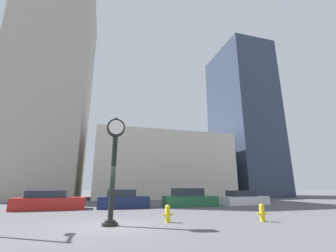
# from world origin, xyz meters

# --- Properties ---
(ground_plane) EXTENTS (200.00, 200.00, 0.00)m
(ground_plane) POSITION_xyz_m (0.00, 0.00, 0.00)
(ground_plane) COLOR #515156
(building_tall_tower) EXTENTS (10.49, 12.00, 30.63)m
(building_tall_tower) POSITION_xyz_m (-8.72, 24.00, 15.32)
(building_tall_tower) COLOR #ADA393
(building_tall_tower) RESTS_ON ground_plane
(building_storefront_row) EXTENTS (19.65, 12.00, 9.23)m
(building_storefront_row) POSITION_xyz_m (8.22, 24.00, 4.62)
(building_storefront_row) COLOR beige
(building_storefront_row) RESTS_ON ground_plane
(building_glass_modern) EXTENTS (8.11, 12.00, 27.36)m
(building_glass_modern) POSITION_xyz_m (23.92, 24.00, 13.68)
(building_glass_modern) COLOR #2D384C
(building_glass_modern) RESTS_ON ground_plane
(street_clock) EXTENTS (0.83, 0.69, 4.84)m
(street_clock) POSITION_xyz_m (-0.09, -0.03, 2.91)
(street_clock) COLOR black
(street_clock) RESTS_ON ground_plane
(car_red) EXTENTS (4.83, 2.02, 1.34)m
(car_red) POSITION_xyz_m (-4.08, 8.21, 0.57)
(car_red) COLOR red
(car_red) RESTS_ON ground_plane
(car_navy) EXTENTS (3.92, 1.94, 1.40)m
(car_navy) POSITION_xyz_m (1.14, 8.07, 0.59)
(car_navy) COLOR #19234C
(car_navy) RESTS_ON ground_plane
(car_green) EXTENTS (4.51, 1.75, 1.48)m
(car_green) POSITION_xyz_m (6.70, 7.97, 0.62)
(car_green) COLOR #236038
(car_green) RESTS_ON ground_plane
(car_white) EXTENTS (4.41, 2.11, 1.26)m
(car_white) POSITION_xyz_m (12.13, 8.25, 0.53)
(car_white) COLOR silver
(car_white) RESTS_ON ground_plane
(fire_hydrant_near) EXTENTS (0.55, 0.24, 0.81)m
(fire_hydrant_near) POSITION_xyz_m (6.98, -0.86, 0.41)
(fire_hydrant_near) COLOR yellow
(fire_hydrant_near) RESTS_ON ground_plane
(fire_hydrant_far) EXTENTS (0.55, 0.24, 0.78)m
(fire_hydrant_far) POSITION_xyz_m (2.53, 0.17, 0.40)
(fire_hydrant_far) COLOR yellow
(fire_hydrant_far) RESTS_ON ground_plane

